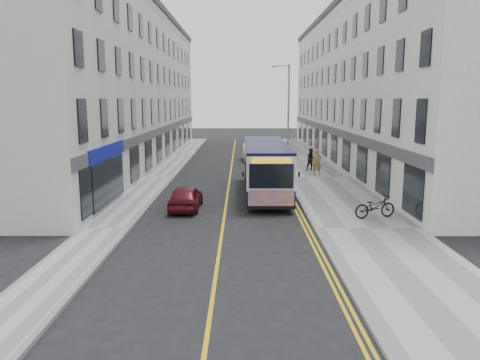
{
  "coord_description": "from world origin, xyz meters",
  "views": [
    {
      "loc": [
        0.81,
        -20.45,
        5.53
      ],
      "look_at": [
        0.75,
        2.19,
        1.6
      ],
      "focal_mm": 35.0,
      "sensor_mm": 36.0,
      "label": 1
    }
  ],
  "objects_px": {
    "bicycle": "(375,207)",
    "pedestrian_far": "(311,159)",
    "streetlamp": "(287,115)",
    "car_white": "(252,152)",
    "city_bus": "(266,166)",
    "pedestrian_near": "(317,162)",
    "car_maroon": "(186,197)"
  },
  "relations": [
    {
      "from": "streetlamp",
      "to": "car_white",
      "type": "height_order",
      "value": "streetlamp"
    },
    {
      "from": "city_bus",
      "to": "pedestrian_far",
      "type": "xyz_separation_m",
      "value": [
        3.95,
        8.52,
        -0.68
      ]
    },
    {
      "from": "car_maroon",
      "to": "streetlamp",
      "type": "bearing_deg",
      "value": -117.0
    },
    {
      "from": "streetlamp",
      "to": "city_bus",
      "type": "xyz_separation_m",
      "value": [
        -1.93,
        -7.42,
        -2.74
      ]
    },
    {
      "from": "streetlamp",
      "to": "car_maroon",
      "type": "xyz_separation_m",
      "value": [
        -6.17,
        -11.29,
        -3.76
      ]
    },
    {
      "from": "bicycle",
      "to": "car_white",
      "type": "relative_size",
      "value": 0.44
    },
    {
      "from": "pedestrian_far",
      "to": "bicycle",
      "type": "bearing_deg",
      "value": -99.37
    },
    {
      "from": "car_maroon",
      "to": "car_white",
      "type": "bearing_deg",
      "value": -99.64
    },
    {
      "from": "city_bus",
      "to": "bicycle",
      "type": "height_order",
      "value": "city_bus"
    },
    {
      "from": "pedestrian_far",
      "to": "car_maroon",
      "type": "xyz_separation_m",
      "value": [
        -8.18,
        -12.38,
        -0.34
      ]
    },
    {
      "from": "city_bus",
      "to": "bicycle",
      "type": "relative_size",
      "value": 5.13
    },
    {
      "from": "pedestrian_far",
      "to": "car_maroon",
      "type": "relative_size",
      "value": 0.46
    },
    {
      "from": "bicycle",
      "to": "pedestrian_far",
      "type": "xyz_separation_m",
      "value": [
        -0.78,
        14.56,
        0.32
      ]
    },
    {
      "from": "pedestrian_far",
      "to": "streetlamp",
      "type": "bearing_deg",
      "value": -163.91
    },
    {
      "from": "car_white",
      "to": "streetlamp",
      "type": "bearing_deg",
      "value": -75.32
    },
    {
      "from": "pedestrian_near",
      "to": "pedestrian_far",
      "type": "height_order",
      "value": "pedestrian_near"
    },
    {
      "from": "streetlamp",
      "to": "city_bus",
      "type": "bearing_deg",
      "value": -104.6
    },
    {
      "from": "car_white",
      "to": "pedestrian_near",
      "type": "bearing_deg",
      "value": -65.46
    },
    {
      "from": "streetlamp",
      "to": "pedestrian_far",
      "type": "xyz_separation_m",
      "value": [
        2.02,
        1.1,
        -3.41
      ]
    },
    {
      "from": "car_white",
      "to": "car_maroon",
      "type": "height_order",
      "value": "car_white"
    },
    {
      "from": "pedestrian_near",
      "to": "car_maroon",
      "type": "xyz_separation_m",
      "value": [
        -8.28,
        -10.19,
        -0.43
      ]
    },
    {
      "from": "bicycle",
      "to": "car_white",
      "type": "xyz_separation_m",
      "value": [
        -5.16,
        21.2,
        0.11
      ]
    },
    {
      "from": "car_white",
      "to": "car_maroon",
      "type": "xyz_separation_m",
      "value": [
        -3.8,
        -19.03,
        -0.14
      ]
    },
    {
      "from": "streetlamp",
      "to": "pedestrian_far",
      "type": "distance_m",
      "value": 4.11
    },
    {
      "from": "car_maroon",
      "to": "city_bus",
      "type": "bearing_deg",
      "value": -135.96
    },
    {
      "from": "pedestrian_near",
      "to": "car_white",
      "type": "relative_size",
      "value": 0.4
    },
    {
      "from": "city_bus",
      "to": "pedestrian_near",
      "type": "distance_m",
      "value": 7.53
    },
    {
      "from": "streetlamp",
      "to": "pedestrian_near",
      "type": "bearing_deg",
      "value": -27.53
    },
    {
      "from": "city_bus",
      "to": "pedestrian_far",
      "type": "relative_size",
      "value": 6.1
    },
    {
      "from": "pedestrian_far",
      "to": "car_white",
      "type": "height_order",
      "value": "pedestrian_far"
    },
    {
      "from": "streetlamp",
      "to": "pedestrian_near",
      "type": "xyz_separation_m",
      "value": [
        2.11,
        -1.1,
        -3.33
      ]
    },
    {
      "from": "streetlamp",
      "to": "pedestrian_near",
      "type": "height_order",
      "value": "streetlamp"
    }
  ]
}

